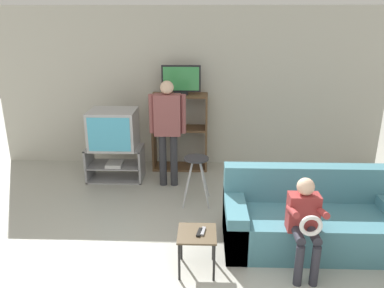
{
  "coord_description": "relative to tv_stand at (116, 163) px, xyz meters",
  "views": [
    {
      "loc": [
        0.24,
        -2.45,
        2.4
      ],
      "look_at": [
        0.09,
        2.02,
        0.9
      ],
      "focal_mm": 35.0,
      "sensor_mm": 36.0,
      "label": 1
    }
  ],
  "objects": [
    {
      "name": "remote_control_black",
      "position": [
        1.34,
        -2.21,
        0.17
      ],
      "size": [
        0.06,
        0.15,
        0.02
      ],
      "primitive_type": "cube",
      "rotation": [
        0.0,
        0.0,
        -0.21
      ],
      "color": "black",
      "rests_on": "snack_table"
    },
    {
      "name": "person_standing_adult",
      "position": [
        0.85,
        -0.19,
        0.7
      ],
      "size": [
        0.53,
        0.2,
        1.58
      ],
      "color": "#2D2D33",
      "rests_on": "ground_plane"
    },
    {
      "name": "wall_back",
      "position": [
        1.13,
        0.76,
        1.04
      ],
      "size": [
        6.4,
        0.06,
        2.6
      ],
      "color": "beige",
      "rests_on": "ground_plane"
    },
    {
      "name": "couch",
      "position": [
        2.57,
        -1.7,
        0.03
      ],
      "size": [
        1.92,
        0.82,
        0.83
      ],
      "color": "teal",
      "rests_on": "ground_plane"
    },
    {
      "name": "television_flat",
      "position": [
        1.01,
        0.5,
        1.22
      ],
      "size": [
        0.62,
        0.2,
        0.46
      ],
      "color": "black",
      "rests_on": "media_shelf"
    },
    {
      "name": "folding_stool",
      "position": [
        1.28,
        -0.75,
        0.26
      ],
      "size": [
        0.37,
        0.39,
        0.66
      ],
      "color": "#B7B7BC",
      "rests_on": "ground_plane"
    },
    {
      "name": "media_shelf",
      "position": [
        0.98,
        0.5,
        0.38
      ],
      "size": [
        0.9,
        0.39,
        1.26
      ],
      "color": "brown",
      "rests_on": "ground_plane"
    },
    {
      "name": "snack_table",
      "position": [
        1.32,
        -2.21,
        0.1
      ],
      "size": [
        0.38,
        0.38,
        0.42
      ],
      "color": "brown",
      "rests_on": "ground_plane"
    },
    {
      "name": "television_main",
      "position": [
        0.01,
        -0.0,
        0.56
      ],
      "size": [
        0.69,
        0.58,
        0.58
      ],
      "color": "#B2B2B7",
      "rests_on": "tv_stand"
    },
    {
      "name": "remote_control_white",
      "position": [
        1.37,
        -2.19,
        0.17
      ],
      "size": [
        0.06,
        0.15,
        0.02
      ],
      "primitive_type": "cube",
      "rotation": [
        0.0,
        0.0,
        -0.16
      ],
      "color": "gray",
      "rests_on": "snack_table"
    },
    {
      "name": "tv_stand",
      "position": [
        0.0,
        0.0,
        0.0
      ],
      "size": [
        0.86,
        0.46,
        0.52
      ],
      "color": "#939399",
      "rests_on": "ground_plane"
    },
    {
      "name": "person_seated_child",
      "position": [
        2.35,
        -2.18,
        0.31
      ],
      "size": [
        0.33,
        0.43,
        0.97
      ],
      "color": "#2D2D38",
      "rests_on": "ground_plane"
    }
  ]
}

